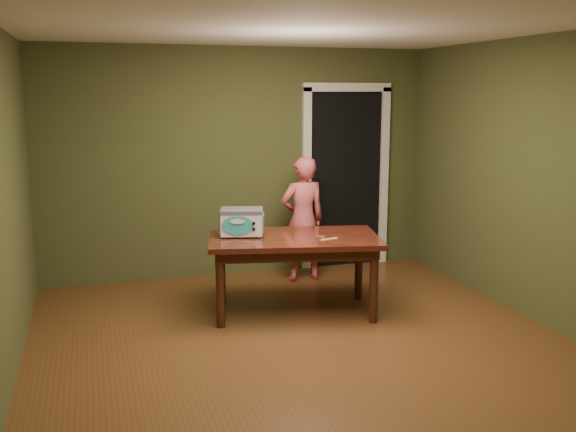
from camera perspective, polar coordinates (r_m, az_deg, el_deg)
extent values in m
plane|color=brown|center=(5.35, 2.06, -12.09)|extent=(5.00, 5.00, 0.00)
cube|color=#3F4524|center=(7.37, -4.32, 4.75)|extent=(4.50, 0.02, 2.60)
cube|color=#3F4524|center=(2.81, 19.42, -6.10)|extent=(4.50, 0.02, 2.60)
cube|color=#3F4524|center=(6.11, 22.53, 2.65)|extent=(0.02, 5.00, 2.60)
cube|color=white|center=(4.95, 2.28, 16.82)|extent=(4.50, 5.00, 0.02)
cube|color=black|center=(8.07, 4.27, 3.50)|extent=(0.90, 0.60, 2.10)
cube|color=black|center=(7.78, 5.12, 3.20)|extent=(0.90, 0.02, 2.10)
cube|color=white|center=(7.59, 1.66, 3.05)|extent=(0.10, 0.06, 2.20)
cube|color=white|center=(7.97, 8.49, 3.31)|extent=(0.10, 0.06, 2.20)
cube|color=white|center=(7.69, 5.30, 11.33)|extent=(1.10, 0.06, 0.10)
cube|color=black|center=(6.08, 0.55, -2.05)|extent=(1.75, 1.22, 0.05)
cube|color=#38190E|center=(6.10, 0.55, -2.73)|extent=(1.61, 1.07, 0.10)
cylinder|color=#38190E|center=(5.82, -6.04, -6.55)|extent=(0.08, 0.08, 0.70)
cylinder|color=#38190E|center=(6.49, -5.95, -4.69)|extent=(0.08, 0.08, 0.70)
cylinder|color=#38190E|center=(5.96, 7.63, -6.17)|extent=(0.08, 0.08, 0.70)
cylinder|color=#38190E|center=(6.61, 6.31, -4.40)|extent=(0.08, 0.08, 0.70)
cylinder|color=#4C4F54|center=(6.02, -5.68, -1.91)|extent=(0.03, 0.03, 0.02)
cylinder|color=#4C4F54|center=(6.23, -5.56, -1.48)|extent=(0.03, 0.03, 0.02)
cylinder|color=#4C4F54|center=(6.01, -2.62, -1.89)|extent=(0.03, 0.03, 0.02)
cylinder|color=#4C4F54|center=(6.22, -2.60, -1.46)|extent=(0.03, 0.03, 0.02)
cube|color=silver|center=(6.09, -4.13, -0.60)|extent=(0.45, 0.37, 0.22)
cube|color=#4C4F54|center=(6.07, -4.15, 0.48)|extent=(0.46, 0.38, 0.03)
cube|color=#4C4F54|center=(6.10, -6.03, -0.61)|extent=(0.08, 0.25, 0.17)
cube|color=#4C4F54|center=(6.09, -2.22, -0.59)|extent=(0.08, 0.25, 0.17)
ellipsoid|color=teal|center=(5.95, -4.50, -0.88)|extent=(0.29, 0.09, 0.19)
cylinder|color=black|center=(5.94, -3.06, -0.64)|extent=(0.03, 0.02, 0.03)
cylinder|color=black|center=(5.95, -3.05, -1.17)|extent=(0.02, 0.02, 0.02)
cylinder|color=silver|center=(6.00, 2.92, -1.91)|extent=(0.10, 0.10, 0.02)
cylinder|color=#4F2E1A|center=(6.00, 2.92, -1.84)|extent=(0.09, 0.09, 0.01)
cube|color=#ECD066|center=(5.96, 3.69, -2.05)|extent=(0.18, 0.07, 0.01)
imported|color=#DB5A62|center=(7.15, 1.33, -0.29)|extent=(0.52, 0.36, 1.40)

